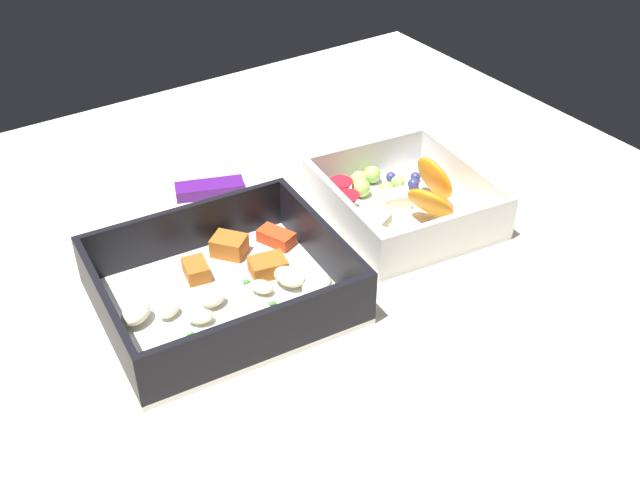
% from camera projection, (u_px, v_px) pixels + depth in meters
% --- Properties ---
extents(table_surface, '(0.80, 0.80, 0.02)m').
position_uv_depth(table_surface, '(326.00, 256.00, 0.73)').
color(table_surface, beige).
rests_on(table_surface, ground).
extents(pasta_container, '(0.21, 0.18, 0.05)m').
position_uv_depth(pasta_container, '(226.00, 289.00, 0.65)').
color(pasta_container, white).
rests_on(pasta_container, table_surface).
extents(fruit_bowl, '(0.16, 0.17, 0.06)m').
position_uv_depth(fruit_bowl, '(402.00, 203.00, 0.75)').
color(fruit_bowl, white).
rests_on(fruit_bowl, table_surface).
extents(candy_bar, '(0.07, 0.05, 0.01)m').
position_uv_depth(candy_bar, '(210.00, 189.00, 0.79)').
color(candy_bar, '#51197A').
rests_on(candy_bar, table_surface).
extents(paper_cup_liner, '(0.03, 0.03, 0.02)m').
position_uv_depth(paper_cup_liner, '(441.00, 157.00, 0.84)').
color(paper_cup_liner, white).
rests_on(paper_cup_liner, table_surface).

